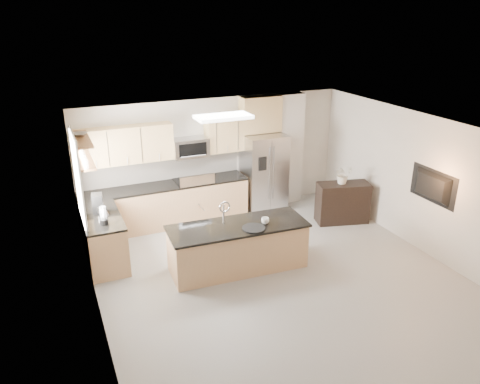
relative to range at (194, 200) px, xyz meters
name	(u,v)px	position (x,y,z in m)	size (l,w,h in m)	color
floor	(280,279)	(0.60, -2.92, -0.47)	(6.50, 6.50, 0.00)	gray
ceiling	(286,133)	(0.60, -2.92, 2.13)	(6.00, 6.50, 0.02)	silver
wall_back	(214,157)	(0.60, 0.33, 0.83)	(6.00, 0.02, 2.60)	beige
wall_front	(432,327)	(0.60, -6.17, 0.83)	(6.00, 0.02, 2.60)	beige
wall_left	(93,245)	(-2.40, -2.92, 0.83)	(0.02, 6.50, 2.60)	beige
wall_right	(425,185)	(3.60, -2.92, 0.83)	(0.02, 6.50, 2.60)	beige
back_counter	(166,204)	(-0.63, 0.01, 0.00)	(3.55, 0.66, 1.44)	tan
left_counter	(104,239)	(-2.07, -1.07, -0.01)	(0.66, 1.50, 0.92)	tan
range	(194,200)	(0.00, 0.00, 0.00)	(0.76, 0.64, 1.14)	black
upper_cabinets	(156,142)	(-0.70, 0.16, 1.35)	(3.50, 0.33, 0.75)	tan
microwave	(190,148)	(0.00, 0.12, 1.16)	(0.76, 0.40, 0.40)	#A9A9AC
refrigerator	(264,173)	(1.66, -0.05, 0.42)	(0.92, 0.78, 1.78)	#A9A9AC
partition_column	(289,149)	(2.42, 0.18, 0.83)	(0.60, 0.30, 2.60)	beige
window	(78,180)	(-2.38, -1.07, 1.18)	(0.04, 1.15, 1.65)	white
shelf_lower	(83,160)	(-2.25, -0.97, 1.48)	(0.30, 1.20, 0.04)	olive
shelf_upper	(81,139)	(-2.25, -0.97, 1.85)	(0.30, 1.20, 0.04)	olive
ceiling_fixture	(223,117)	(0.20, -1.32, 2.09)	(1.00, 0.50, 0.06)	white
island	(238,247)	(0.07, -2.27, -0.05)	(2.49, 1.02, 1.27)	tan
credenza	(343,203)	(2.94, -1.35, -0.03)	(1.11, 0.46, 0.89)	black
cup	(265,221)	(0.54, -2.40, 0.43)	(0.14, 0.14, 0.11)	white
platter	(254,228)	(0.27, -2.51, 0.39)	(0.40, 0.40, 0.02)	black
blender	(104,217)	(-2.08, -1.47, 0.59)	(0.14, 0.14, 0.33)	black
kettle	(103,210)	(-2.02, -1.08, 0.55)	(0.18, 0.18, 0.22)	#A9A9AC
coffee_maker	(98,204)	(-2.09, -0.92, 0.62)	(0.22, 0.25, 0.36)	black
bowl	(79,134)	(-2.25, -0.84, 1.90)	(0.33, 0.33, 0.08)	#A9A9AC
flower_vase	(343,170)	(2.91, -1.32, 0.72)	(0.55, 0.47, 0.61)	silver
television	(429,187)	(3.51, -3.12, 0.88)	(1.08, 0.14, 0.62)	black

